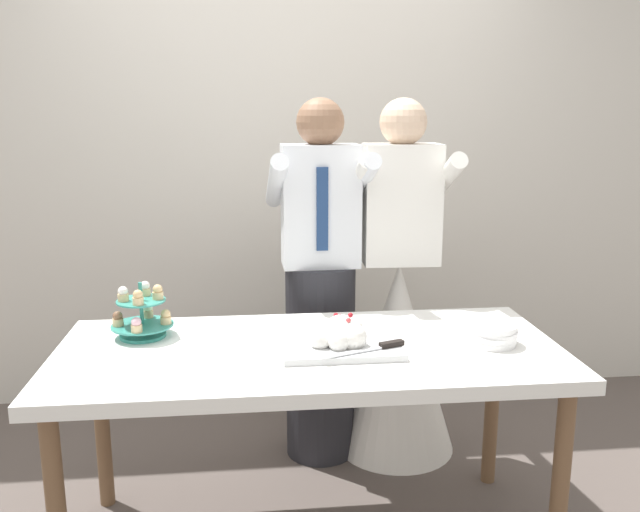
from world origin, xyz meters
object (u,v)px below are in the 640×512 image
at_px(main_cake_tray, 340,338).
at_px(cupcake_stand, 142,315).
at_px(dessert_table, 309,366).
at_px(person_groom, 320,302).
at_px(person_bride, 398,332).
at_px(plate_stack, 492,334).

bearing_deg(main_cake_tray, cupcake_stand, 164.16).
relative_size(cupcake_stand, main_cake_tray, 0.54).
relative_size(dessert_table, main_cake_tray, 4.20).
xyz_separation_m(dessert_table, person_groom, (0.11, 0.66, 0.05)).
xyz_separation_m(cupcake_stand, person_groom, (0.72, 0.48, -0.11)).
bearing_deg(person_groom, cupcake_stand, -146.18).
bearing_deg(person_groom, main_cake_tray, -90.23).
distance_m(dessert_table, person_bride, 0.83).
bearing_deg(dessert_table, plate_stack, -3.28).
height_order(plate_stack, person_bride, person_bride).
bearing_deg(dessert_table, person_bride, 54.53).
bearing_deg(main_cake_tray, plate_stack, -1.08).
xyz_separation_m(main_cake_tray, person_bride, (0.37, 0.70, -0.23)).
bearing_deg(plate_stack, cupcake_stand, 170.47).
xyz_separation_m(dessert_table, plate_stack, (0.66, -0.04, 0.11)).
height_order(dessert_table, main_cake_tray, main_cake_tray).
bearing_deg(plate_stack, person_bride, 104.61).
distance_m(dessert_table, main_cake_tray, 0.16).
height_order(cupcake_stand, main_cake_tray, cupcake_stand).
distance_m(dessert_table, person_groom, 0.67).
height_order(dessert_table, person_groom, person_groom).
height_order(main_cake_tray, plate_stack, main_cake_tray).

